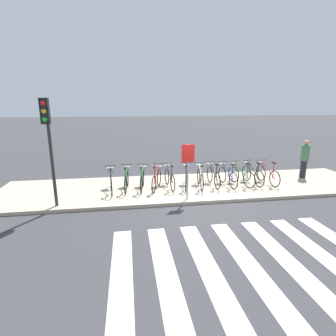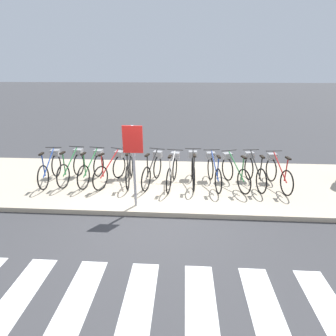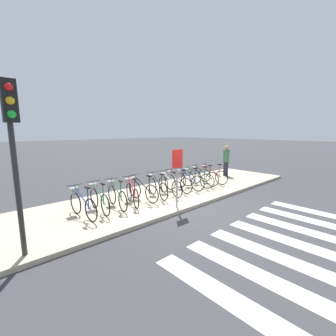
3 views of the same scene
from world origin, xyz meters
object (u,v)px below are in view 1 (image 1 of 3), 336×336
(parked_bicycle_3, at_px, (157,178))
(sign_post, at_px, (188,162))
(traffic_light, at_px, (48,131))
(parked_bicycle_5, at_px, (186,176))
(parked_bicycle_9, at_px, (240,174))
(parked_bicycle_11, at_px, (266,173))
(parked_bicycle_4, at_px, (169,176))
(parked_bicycle_1, at_px, (127,178))
(pedestrian, at_px, (305,158))
(parked_bicycle_10, at_px, (251,173))
(parked_bicycle_6, at_px, (200,176))
(parked_bicycle_0, at_px, (111,180))
(parked_bicycle_7, at_px, (213,175))
(parked_bicycle_2, at_px, (142,178))
(parked_bicycle_8, at_px, (227,175))

(parked_bicycle_3, relative_size, sign_post, 0.79)
(traffic_light, bearing_deg, parked_bicycle_5, 17.16)
(parked_bicycle_9, xyz_separation_m, parked_bicycle_11, (1.17, 0.01, 0.00))
(parked_bicycle_4, bearing_deg, parked_bicycle_3, -168.33)
(parked_bicycle_1, height_order, pedestrian, pedestrian)
(parked_bicycle_3, relative_size, parked_bicycle_10, 0.96)
(parked_bicycle_6, xyz_separation_m, sign_post, (-0.81, -1.29, 0.88))
(parked_bicycle_0, relative_size, pedestrian, 0.94)
(parked_bicycle_1, height_order, parked_bicycle_7, same)
(parked_bicycle_2, height_order, parked_bicycle_9, same)
(parked_bicycle_7, bearing_deg, parked_bicycle_1, -179.94)
(pedestrian, bearing_deg, parked_bicycle_6, -173.30)
(parked_bicycle_11, bearing_deg, parked_bicycle_6, -178.86)
(parked_bicycle_7, distance_m, pedestrian, 4.39)
(parked_bicycle_8, xyz_separation_m, traffic_light, (-6.27, -1.40, 2.02))
(parked_bicycle_10, relative_size, traffic_light, 0.46)
(parked_bicycle_11, relative_size, traffic_light, 0.46)
(parked_bicycle_2, xyz_separation_m, parked_bicycle_7, (2.85, 0.04, 0.00))
(parked_bicycle_5, relative_size, parked_bicycle_9, 1.02)
(parked_bicycle_2, relative_size, traffic_light, 0.46)
(parked_bicycle_5, xyz_separation_m, parked_bicycle_6, (0.55, -0.08, 0.00))
(parked_bicycle_7, height_order, traffic_light, traffic_light)
(parked_bicycle_4, relative_size, pedestrian, 0.94)
(parked_bicycle_5, xyz_separation_m, pedestrian, (5.46, 0.50, 0.45))
(parked_bicycle_7, relative_size, parked_bicycle_8, 1.01)
(parked_bicycle_11, bearing_deg, parked_bicycle_5, 179.62)
(parked_bicycle_0, xyz_separation_m, sign_post, (2.65, -1.30, 0.88))
(pedestrian, bearing_deg, parked_bicycle_1, -176.76)
(pedestrian, bearing_deg, parked_bicycle_10, -170.66)
(parked_bicycle_8, height_order, traffic_light, traffic_light)
(parked_bicycle_1, distance_m, parked_bicycle_2, 0.60)
(parked_bicycle_8, relative_size, parked_bicycle_10, 1.00)
(parked_bicycle_6, bearing_deg, parked_bicycle_5, 171.79)
(parked_bicycle_1, distance_m, parked_bicycle_11, 5.73)
(parked_bicycle_9, distance_m, parked_bicycle_10, 0.57)
(parked_bicycle_6, distance_m, parked_bicycle_10, 2.24)
(parked_bicycle_9, bearing_deg, parked_bicycle_4, 178.26)
(parked_bicycle_10, bearing_deg, sign_post, -154.94)
(parked_bicycle_3, xyz_separation_m, parked_bicycle_8, (2.84, 0.03, 0.00))
(parked_bicycle_5, height_order, traffic_light, traffic_light)
(parked_bicycle_3, xyz_separation_m, parked_bicycle_9, (3.39, 0.01, 0.00))
(sign_post, bearing_deg, pedestrian, 18.05)
(parked_bicycle_4, relative_size, parked_bicycle_11, 1.00)
(parked_bicycle_4, bearing_deg, parked_bicycle_6, -6.34)
(parked_bicycle_6, distance_m, parked_bicycle_7, 0.58)
(parked_bicycle_3, relative_size, pedestrian, 0.89)
(parked_bicycle_2, relative_size, pedestrian, 0.93)
(parked_bicycle_5, height_order, parked_bicycle_9, same)
(parked_bicycle_7, bearing_deg, parked_bicycle_11, -2.06)
(parked_bicycle_8, height_order, parked_bicycle_11, same)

